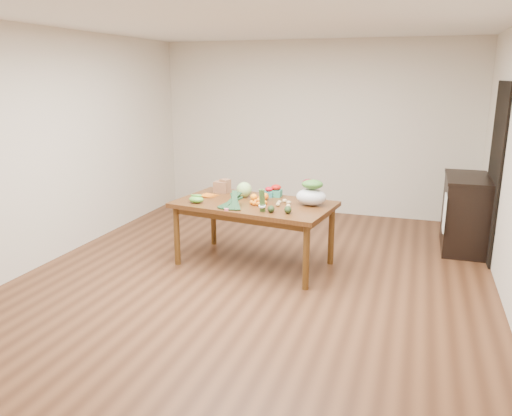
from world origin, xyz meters
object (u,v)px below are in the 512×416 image
(mandarin_cluster, at_px, (259,201))
(kale_bunch, at_px, (231,201))
(dining_table, at_px, (254,234))
(cabinet, at_px, (465,213))
(cabbage, at_px, (244,190))
(asparagus_bundle, at_px, (262,200))
(paper_bag, at_px, (222,186))
(salad_bag, at_px, (311,194))

(mandarin_cluster, height_order, kale_bunch, kale_bunch)
(dining_table, relative_size, cabinet, 1.73)
(cabinet, relative_size, kale_bunch, 2.55)
(cabbage, height_order, kale_bunch, cabbage)
(dining_table, bearing_deg, asparagus_bundle, -51.63)
(cabinet, relative_size, mandarin_cluster, 5.67)
(paper_bag, distance_m, kale_bunch, 0.78)
(cabinet, bearing_deg, kale_bunch, -146.02)
(mandarin_cluster, bearing_deg, cabbage, 133.31)
(cabbage, xyz_separation_m, salad_bag, (0.84, -0.13, 0.04))
(cabinet, bearing_deg, cabbage, -155.59)
(dining_table, distance_m, asparagus_bundle, 0.65)
(kale_bunch, relative_size, salad_bag, 1.18)
(paper_bag, bearing_deg, asparagus_bundle, -43.62)
(mandarin_cluster, bearing_deg, dining_table, 135.32)
(paper_bag, bearing_deg, mandarin_cluster, -34.89)
(asparagus_bundle, bearing_deg, kale_bunch, -178.09)
(mandarin_cluster, relative_size, asparagus_bundle, 0.72)
(cabinet, xyz_separation_m, paper_bag, (-2.91, -1.02, 0.36))
(cabinet, xyz_separation_m, salad_bag, (-1.72, -1.29, 0.41))
(dining_table, bearing_deg, cabbage, 140.75)
(cabinet, height_order, salad_bag, salad_bag)
(mandarin_cluster, bearing_deg, cabinet, 32.53)
(cabinet, height_order, cabbage, cabinet)
(paper_bag, xyz_separation_m, mandarin_cluster, (0.62, -0.44, -0.04))
(kale_bunch, bearing_deg, cabinet, 42.19)
(mandarin_cluster, distance_m, kale_bunch, 0.34)
(asparagus_bundle, height_order, salad_bag, salad_bag)
(kale_bunch, height_order, salad_bag, salad_bag)
(cabbage, relative_size, asparagus_bundle, 0.72)
(kale_bunch, distance_m, asparagus_bundle, 0.38)
(paper_bag, xyz_separation_m, asparagus_bundle, (0.76, -0.72, 0.04))
(cabinet, bearing_deg, mandarin_cluster, -147.47)
(asparagus_bundle, bearing_deg, paper_bag, 144.59)
(cabbage, height_order, mandarin_cluster, cabbage)
(cabinet, height_order, asparagus_bundle, asparagus_bundle)
(cabbage, bearing_deg, salad_bag, -8.89)
(cabbage, distance_m, mandarin_cluster, 0.41)
(paper_bag, distance_m, cabbage, 0.37)
(dining_table, xyz_separation_m, cabbage, (-0.20, 0.21, 0.47))
(dining_table, relative_size, paper_bag, 7.52)
(cabinet, distance_m, asparagus_bundle, 2.80)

